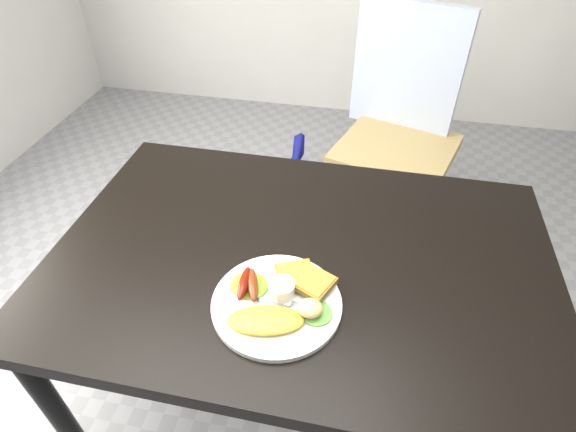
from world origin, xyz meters
The scene contains 15 objects.
room_floor centered at (0.00, 0.00, -0.01)m, with size 4.00×4.50×0.02m, color gray.
dining_table centered at (0.00, 0.00, 0.73)m, with size 1.20×0.80×0.04m, color black.
dining_chair centered at (0.25, 1.00, 0.45)m, with size 0.48×0.48×0.06m, color #A08650.
person centered at (-0.25, 0.73, 0.67)m, with size 0.48×0.32×1.33m, color navy.
plate centered at (-0.02, -0.16, 0.76)m, with size 0.28×0.28×0.01m, color white.
lettuce_left centered at (-0.09, -0.14, 0.77)m, with size 0.09×0.08×0.01m, color #61A11B.
lettuce_right centered at (0.06, -0.18, 0.77)m, with size 0.08×0.07×0.01m, color olive.
omelette centered at (-0.03, -0.22, 0.77)m, with size 0.16×0.07×0.02m, color #FFB744.
sausage_a centered at (-0.10, -0.15, 0.78)m, with size 0.02×0.10×0.02m, color #5F0A05.
sausage_b centered at (-0.08, -0.15, 0.78)m, with size 0.02×0.09×0.02m, color maroon.
ramekin centered at (-0.02, -0.14, 0.78)m, with size 0.06×0.06×0.03m, color white.
toast_a centered at (0.00, -0.09, 0.77)m, with size 0.08×0.08×0.01m, color olive.
toast_b centered at (0.05, -0.11, 0.78)m, with size 0.08×0.08×0.01m, color olive.
potato_salad centered at (0.05, -0.19, 0.79)m, with size 0.05×0.05×0.03m, color #C9AE89.
fork centered at (-0.07, -0.17, 0.76)m, with size 0.14×0.01×0.00m, color #ADAFB7.
Camera 1 is at (0.12, -0.75, 1.52)m, focal length 28.00 mm.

